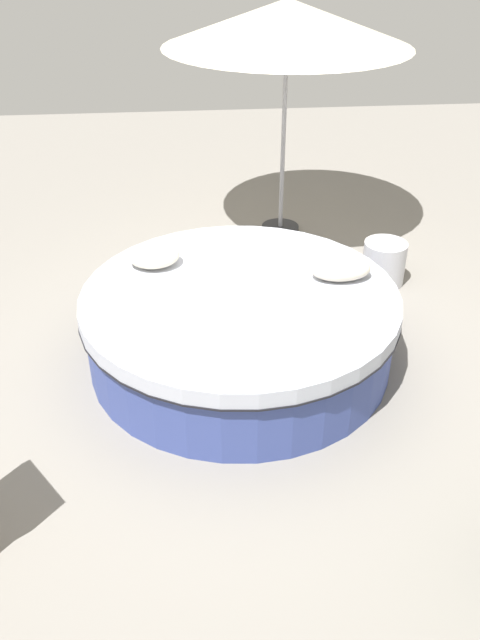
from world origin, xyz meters
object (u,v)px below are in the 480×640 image
at_px(throw_pillow_0, 341,269).
at_px(patio_umbrella, 288,24).
at_px(round_bed, 240,326).
at_px(throw_pillow_1, 154,255).
at_px(side_table, 384,263).

distance_m(throw_pillow_0, patio_umbrella, 2.82).
height_order(round_bed, throw_pillow_1, throw_pillow_1).
xyz_separation_m(round_bed, throw_pillow_1, (-0.70, 0.55, 0.42)).
xyz_separation_m(throw_pillow_0, patio_umbrella, (-0.14, 2.36, 1.55)).
distance_m(round_bed, throw_pillow_1, 0.99).
relative_size(round_bed, throw_pillow_1, 5.81).
bearing_deg(patio_umbrella, side_table, -56.57).
height_order(round_bed, patio_umbrella, patio_umbrella).
height_order(round_bed, side_table, round_bed).
height_order(patio_umbrella, side_table, patio_umbrella).
relative_size(throw_pillow_1, patio_umbrella, 0.17).
bearing_deg(throw_pillow_0, round_bed, -169.30).
bearing_deg(throw_pillow_0, throw_pillow_1, 166.03).
bearing_deg(side_table, throw_pillow_1, -164.22).
distance_m(throw_pillow_0, throw_pillow_1, 1.61).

